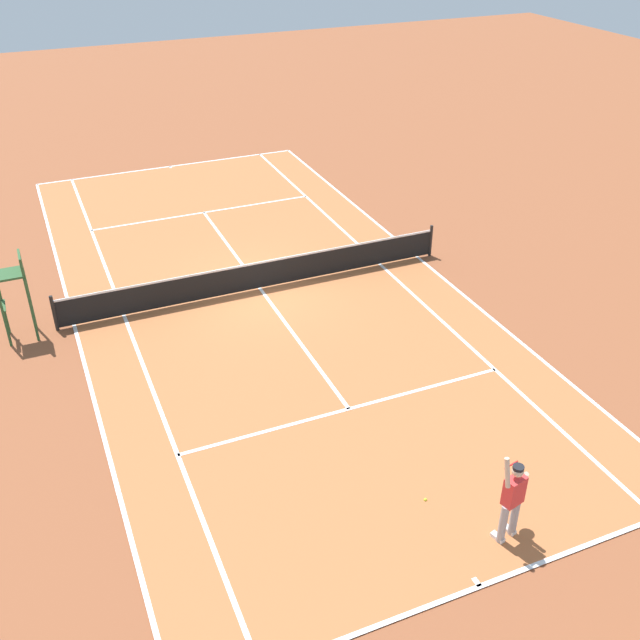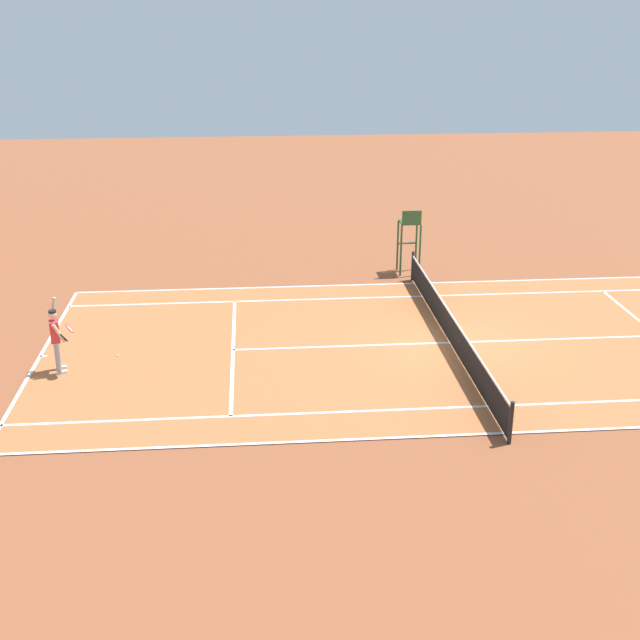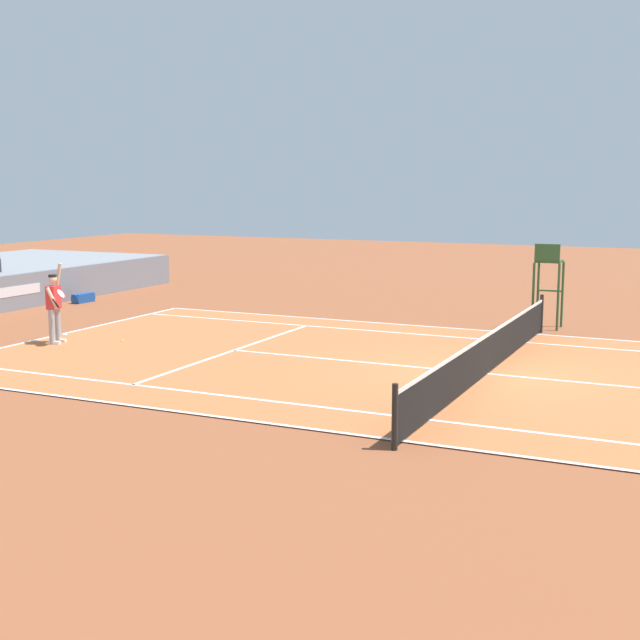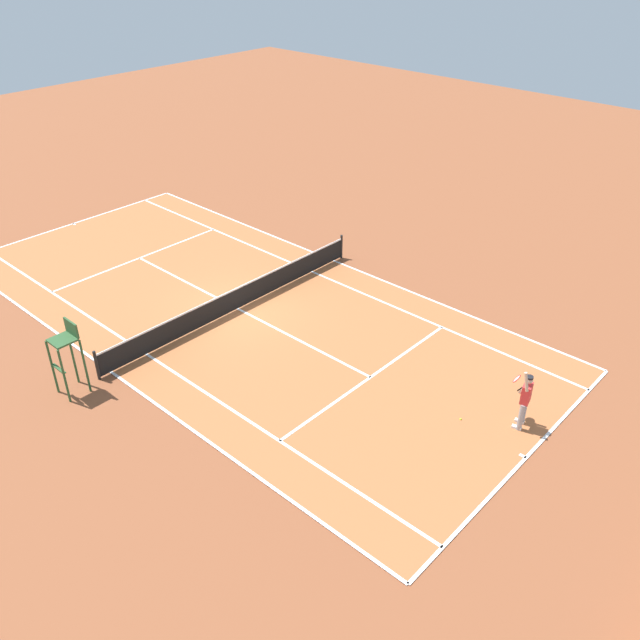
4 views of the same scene
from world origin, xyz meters
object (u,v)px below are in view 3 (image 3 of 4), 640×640
at_px(umpire_chair, 548,274).
at_px(equipment_bag, 83,298).
at_px(tennis_player, 54,306).
at_px(tennis_ball, 123,341).

relative_size(umpire_chair, equipment_bag, 2.68).
distance_m(tennis_player, umpire_chair, 13.61).
height_order(tennis_ball, equipment_bag, equipment_bag).
height_order(tennis_player, equipment_bag, tennis_player).
bearing_deg(umpire_chair, equipment_bag, 94.79).
relative_size(tennis_ball, equipment_bag, 0.07).
distance_m(tennis_ball, umpire_chair, 12.00).
height_order(umpire_chair, equipment_bag, umpire_chair).
relative_size(tennis_player, tennis_ball, 30.63).
bearing_deg(equipment_bag, tennis_ball, -133.09).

